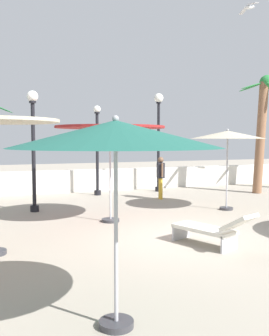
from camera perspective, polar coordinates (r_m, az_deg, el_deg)
The scene contains 12 objects.
ground_plane at distance 9.31m, azimuth 6.65°, elevation -9.89°, with size 56.00×56.00×0.00m, color #9E9384.
boundary_wall at distance 16.98m, azimuth -6.68°, elevation -1.83°, with size 25.20×0.30×0.95m, color silver.
patio_umbrella_1 at distance 10.51m, azimuth -3.64°, elevation 5.50°, with size 2.98×2.98×2.75m.
patio_umbrella_2 at distance 4.51m, azimuth -2.82°, elevation 4.81°, with size 2.52×2.52×2.56m.
patio_umbrella_5 at distance 12.65m, azimuth 13.65°, elevation 4.69°, with size 2.38×2.38×2.61m.
palm_tree_2 at distance 17.15m, azimuth 18.46°, elevation 6.67°, with size 2.37×2.24×4.97m.
lamp_post_0 at distance 12.39m, azimuth -14.79°, elevation 4.10°, with size 0.35×0.35×3.78m.
lamp_post_1 at distance 16.77m, azimuth 3.59°, elevation 5.89°, with size 0.40×0.40×4.25m.
lamp_post_2 at distance 15.65m, azimuth -5.54°, elevation 3.06°, with size 0.29×0.29×3.63m.
lounge_chair_0 at distance 8.36m, azimuth 11.53°, elevation -8.77°, with size 1.18×1.94×0.83m.
guest_1 at distance 14.60m, azimuth 3.90°, elevation -0.86°, with size 0.31×0.55×1.61m.
seagull_0 at distance 15.30m, azimuth 16.61°, elevation 21.90°, with size 0.45×1.37×0.19m.
Camera 1 is at (-4.24, -7.97, 2.27)m, focal length 41.09 mm.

